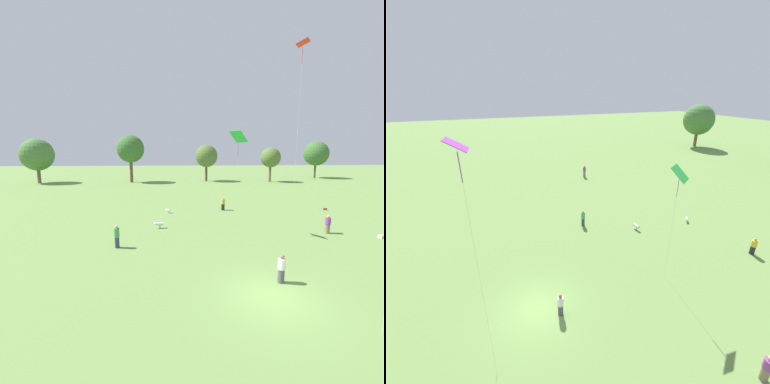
{
  "view_description": "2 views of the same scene",
  "coord_description": "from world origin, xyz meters",
  "views": [
    {
      "loc": [
        -4.63,
        -11.24,
        7.0
      ],
      "look_at": [
        -3.46,
        6.85,
        4.14
      ],
      "focal_mm": 24.0,
      "sensor_mm": 36.0,
      "label": 1
    },
    {
      "loc": [
        12.73,
        -2.16,
        13.34
      ],
      "look_at": [
        -3.52,
        4.36,
        6.23
      ],
      "focal_mm": 24.0,
      "sensor_mm": 36.0,
      "label": 2
    }
  ],
  "objects": [
    {
      "name": "tree_3",
      "position": [
        17.4,
        47.32,
        5.63
      ],
      "size": [
        4.57,
        4.57,
        7.96
      ],
      "color": "brown",
      "rests_on": "ground_plane"
    },
    {
      "name": "person_4",
      "position": [
        8.46,
        9.4,
        0.77
      ],
      "size": [
        0.52,
        0.52,
        1.6
      ],
      "rotation": [
        0.0,
        0.0,
        0.14
      ],
      "color": "#847056",
      "rests_on": "ground_plane"
    },
    {
      "name": "picnic_bag_0",
      "position": [
        13.41,
        17.98,
        0.12
      ],
      "size": [
        0.43,
        0.26,
        0.25
      ],
      "rotation": [
        0.0,
        0.0,
        2.9
      ],
      "color": "#933833",
      "rests_on": "ground_plane"
    },
    {
      "name": "tree_4",
      "position": [
        32.68,
        55.23,
        6.49
      ],
      "size": [
        6.37,
        6.37,
        9.69
      ],
      "color": "brown",
      "rests_on": "ground_plane"
    },
    {
      "name": "kite_2",
      "position": [
        0.53,
        9.85,
        8.07
      ],
      "size": [
        1.5,
        1.6,
        8.67
      ],
      "rotation": [
        0.0,
        0.0,
        1.36
      ],
      "color": "green",
      "rests_on": "ground_plane"
    },
    {
      "name": "kite_0",
      "position": [
        8.05,
        15.21,
        16.98
      ],
      "size": [
        1.64,
        1.65,
        17.81
      ],
      "rotation": [
        0.0,
        0.0,
        3.24
      ],
      "color": "red",
      "rests_on": "ground_plane"
    },
    {
      "name": "person_6",
      "position": [
        1.05,
        18.77,
        0.75
      ],
      "size": [
        0.66,
        0.66,
        1.55
      ],
      "rotation": [
        0.0,
        0.0,
        4.07
      ],
      "color": "#232328",
      "rests_on": "ground_plane"
    },
    {
      "name": "dog_1",
      "position": [
        -6.22,
        11.78,
        0.4
      ],
      "size": [
        0.84,
        0.39,
        0.59
      ],
      "rotation": [
        0.0,
        0.0,
        1.71
      ],
      "color": "silver",
      "rests_on": "ground_plane"
    },
    {
      "name": "ground_plane",
      "position": [
        0.0,
        0.0,
        0.0
      ],
      "size": [
        240.0,
        240.0,
        0.0
      ],
      "primitive_type": "plane",
      "color": "#6B8E47"
    },
    {
      "name": "person_2",
      "position": [
        1.0,
        1.36,
        0.78
      ],
      "size": [
        0.42,
        0.42,
        1.59
      ],
      "rotation": [
        0.0,
        0.0,
        6.22
      ],
      "color": "#4C4C51",
      "rests_on": "ground_plane"
    },
    {
      "name": "tree_1",
      "position": [
        -14.77,
        48.47,
        7.57
      ],
      "size": [
        6.2,
        6.2,
        10.72
      ],
      "color": "brown",
      "rests_on": "ground_plane"
    },
    {
      "name": "tree_0",
      "position": [
        -35.2,
        48.18,
        6.33
      ],
      "size": [
        7.09,
        7.09,
        9.9
      ],
      "color": "brown",
      "rests_on": "ground_plane"
    },
    {
      "name": "picnic_bag_1",
      "position": [
        12.11,
        7.89,
        0.13
      ],
      "size": [
        0.38,
        0.4,
        0.26
      ],
      "rotation": [
        0.0,
        0.0,
        1.95
      ],
      "color": "beige",
      "rests_on": "ground_plane"
    },
    {
      "name": "tree_2",
      "position": [
        2.73,
        49.84,
        5.95
      ],
      "size": [
        5.29,
        5.29,
        8.63
      ],
      "color": "brown",
      "rests_on": "ground_plane"
    },
    {
      "name": "person_1",
      "position": [
        -8.97,
        7.11,
        0.86
      ],
      "size": [
        0.55,
        0.55,
        1.72
      ],
      "rotation": [
        0.0,
        0.0,
        0.82
      ],
      "color": "#333D5B",
      "rests_on": "ground_plane"
    },
    {
      "name": "dog_0",
      "position": [
        -5.57,
        17.78,
        0.32
      ],
      "size": [
        0.64,
        0.57,
        0.47
      ],
      "rotation": [
        0.0,
        0.0,
        0.9
      ],
      "color": "silver",
      "rests_on": "ground_plane"
    }
  ]
}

